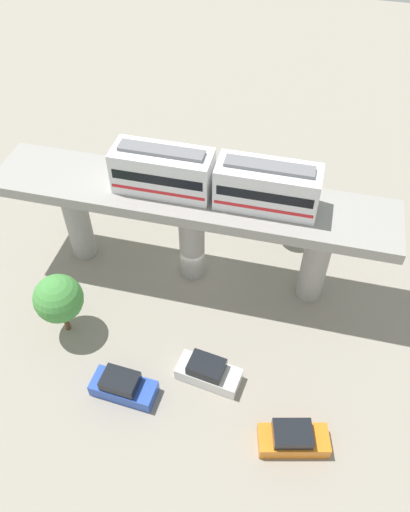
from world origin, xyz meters
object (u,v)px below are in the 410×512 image
Objects in this scene: tree_mid_lot at (58,299)px; tree_far_corner at (288,209)px; parked_car_white at (208,372)px; parked_car_orange at (293,439)px; parked_car_blue at (123,386)px; train at (214,178)px; tree_near_viaduct at (176,173)px.

tree_far_corner is (12.83, -13.82, -0.25)m from tree_mid_lot.
parked_car_white is 11.13m from tree_mid_lot.
tree_far_corner is at bearing -4.50° from parked_car_orange.
parked_car_blue is at bearing 122.35° from parked_car_white.
tree_far_corner is (17.47, 2.84, 2.46)m from parked_car_orange.
train reaches higher than parked_car_orange.
parked_car_orange is (-0.85, -11.06, 0.00)m from parked_car_blue.
tree_mid_lot reaches higher than parked_car_orange.
tree_near_viaduct reaches higher than parked_car_white.
tree_near_viaduct is at bearing 19.04° from parked_car_orange.
tree_near_viaduct is at bearing 76.15° from tree_far_corner.
parked_car_white is 18.29m from tree_near_viaduct.
parked_car_orange is at bearing -170.78° from tree_far_corner.
tree_far_corner is (16.62, -8.22, 2.46)m from parked_car_blue.
parked_car_white is 5.59m from parked_car_blue.
parked_car_orange is at bearing -147.23° from train.
train is at bearing -147.25° from tree_near_viaduct.
train is 3.07× the size of parked_car_white.
parked_car_blue is at bearing -174.71° from tree_near_viaduct.
parked_car_orange is 23.82m from tree_near_viaduct.
parked_car_orange is 0.92× the size of tree_near_viaduct.
tree_mid_lot is (-15.30, 3.83, 0.30)m from tree_near_viaduct.
train is 16.81m from parked_car_orange.
train reaches higher than tree_mid_lot.
parked_car_orange is 0.87× the size of tree_mid_lot.
tree_mid_lot is at bearing 59.70° from parked_car_blue.
tree_mid_lot is (1.48, 10.69, 2.71)m from parked_car_white.
train is 9.78m from tree_far_corner.
train is at bearing 138.38° from tree_far_corner.
parked_car_blue is (-11.13, 3.35, -8.92)m from train.
train is 13.13m from tree_mid_lot.
tree_near_viaduct is (16.78, 6.86, 2.41)m from parked_car_white.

